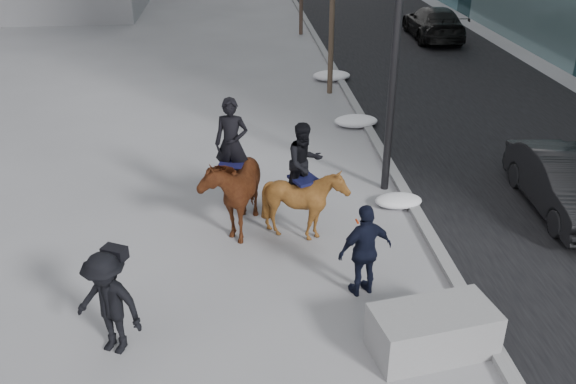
{
  "coord_description": "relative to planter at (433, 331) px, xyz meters",
  "views": [
    {
      "loc": [
        -0.89,
        -8.74,
        6.57
      ],
      "look_at": [
        0.0,
        1.2,
        1.5
      ],
      "focal_mm": 38.0,
      "sensor_mm": 36.0,
      "label": 1
    }
  ],
  "objects": [
    {
      "name": "ground",
      "position": [
        -2.01,
        1.54,
        -0.38
      ],
      "size": [
        120.0,
        120.0,
        0.0
      ],
      "primitive_type": "plane",
      "color": "gray",
      "rests_on": "ground"
    },
    {
      "name": "road",
      "position": [
        4.99,
        11.54,
        -0.37
      ],
      "size": [
        8.0,
        90.0,
        0.01
      ],
      "primitive_type": "cube",
      "color": "black",
      "rests_on": "ground"
    },
    {
      "name": "curb",
      "position": [
        0.99,
        11.54,
        -0.32
      ],
      "size": [
        0.25,
        90.0,
        0.12
      ],
      "primitive_type": "cube",
      "color": "gray",
      "rests_on": "ground"
    },
    {
      "name": "planter",
      "position": [
        0.0,
        0.0,
        0.0
      ],
      "size": [
        2.04,
        1.28,
        0.76
      ],
      "primitive_type": "cube",
      "rotation": [
        0.0,
        0.0,
        0.18
      ],
      "color": "gray",
      "rests_on": "ground"
    },
    {
      "name": "car_near",
      "position": [
        4.27,
        4.25,
        0.27
      ],
      "size": [
        1.61,
        4.02,
        1.3
      ],
      "primitive_type": "imported",
      "rotation": [
        0.0,
        0.0,
        -0.06
      ],
      "color": "black",
      "rests_on": "ground"
    },
    {
      "name": "car_far",
      "position": [
        6.46,
        21.04,
        0.36
      ],
      "size": [
        2.32,
        5.2,
        1.48
      ],
      "primitive_type": "imported",
      "rotation": [
        0.0,
        0.0,
        3.09
      ],
      "color": "black",
      "rests_on": "ground"
    },
    {
      "name": "tree_near",
      "position": [
        0.39,
        13.21,
        2.36
      ],
      "size": [
        1.2,
        1.2,
        5.48
      ],
      "primitive_type": null,
      "color": "#3D2E24",
      "rests_on": "ground"
    },
    {
      "name": "mounted_left",
      "position": [
        -3.02,
        4.22,
        0.66
      ],
      "size": [
        1.43,
        2.32,
        2.79
      ],
      "color": "#481D0E",
      "rests_on": "ground"
    },
    {
      "name": "mounted_right",
      "position": [
        -1.6,
        3.63,
        0.6
      ],
      "size": [
        1.78,
        1.86,
        2.45
      ],
      "color": "#502C10",
      "rests_on": "ground"
    },
    {
      "name": "feeder",
      "position": [
        -0.76,
        1.61,
        0.5
      ],
      "size": [
        1.11,
        1.0,
        1.75
      ],
      "color": "black",
      "rests_on": "ground"
    },
    {
      "name": "camera_crew",
      "position": [
        -4.95,
        0.47,
        0.51
      ],
      "size": [
        1.3,
        1.08,
        1.75
      ],
      "color": "black",
      "rests_on": "ground"
    },
    {
      "name": "snow_piles",
      "position": [
        0.69,
        10.99,
        -0.21
      ],
      "size": [
        1.4,
        10.75,
        0.36
      ],
      "color": "white",
      "rests_on": "ground"
    }
  ]
}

